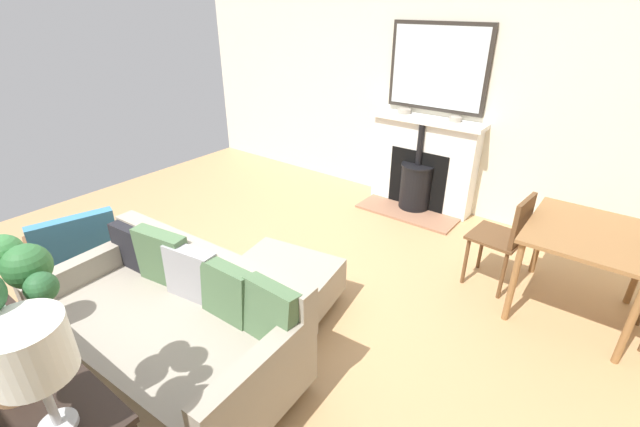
% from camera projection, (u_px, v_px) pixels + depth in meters
% --- Properties ---
extents(ground_plane, '(5.77, 6.27, 0.01)m').
position_uv_depth(ground_plane, '(229.00, 305.00, 3.52)').
color(ground_plane, tan).
extents(wall_left, '(0.12, 6.27, 2.70)m').
position_uv_depth(wall_left, '(406.00, 85.00, 4.96)').
color(wall_left, silver).
rests_on(wall_left, ground).
extents(fireplace, '(0.66, 1.29, 1.07)m').
position_uv_depth(fireplace, '(421.00, 169.00, 4.98)').
color(fireplace, '#93664C').
rests_on(fireplace, ground).
extents(mirror_over_mantel, '(0.04, 1.11, 0.91)m').
position_uv_depth(mirror_over_mantel, '(438.00, 68.00, 4.58)').
color(mirror_over_mantel, '#2D2823').
extents(mantel_bowl_near, '(0.15, 0.15, 0.05)m').
position_uv_depth(mantel_bowl_near, '(404.00, 111.00, 4.90)').
color(mantel_bowl_near, '#9E9384').
rests_on(mantel_bowl_near, fireplace).
extents(mantel_bowl_far, '(0.13, 0.13, 0.05)m').
position_uv_depth(mantel_bowl_far, '(455.00, 119.00, 4.57)').
color(mantel_bowl_far, '#9E9384').
rests_on(mantel_bowl_far, fireplace).
extents(sofa, '(1.00, 1.79, 0.85)m').
position_uv_depth(sofa, '(173.00, 325.00, 2.76)').
color(sofa, '#B2B2B7').
rests_on(sofa, ground).
extents(ottoman, '(0.78, 0.88, 0.38)m').
position_uv_depth(ottoman, '(284.00, 282.00, 3.41)').
color(ottoman, '#B2B2B7').
rests_on(ottoman, ground).
extents(armchair_accent, '(0.80, 0.74, 0.76)m').
position_uv_depth(armchair_accent, '(76.00, 246.00, 3.52)').
color(armchair_accent, brown).
rests_on(armchair_accent, ground).
extents(console_table, '(0.42, 1.60, 0.79)m').
position_uv_depth(console_table, '(5.00, 370.00, 2.00)').
color(console_table, black).
rests_on(console_table, ground).
extents(table_lamp_far_end, '(0.28, 0.28, 0.50)m').
position_uv_depth(table_lamp_far_end, '(29.00, 352.00, 1.46)').
color(table_lamp_far_end, '#B2B2B7').
rests_on(table_lamp_far_end, console_table).
extents(dining_table, '(0.92, 0.84, 0.73)m').
position_uv_depth(dining_table, '(589.00, 243.00, 3.17)').
color(dining_table, olive).
rests_on(dining_table, ground).
extents(dining_chair_near_fireplace, '(0.43, 0.43, 0.86)m').
position_uv_depth(dining_chair_near_fireplace, '(507.00, 234.00, 3.52)').
color(dining_chair_near_fireplace, brown).
rests_on(dining_chair_near_fireplace, ground).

